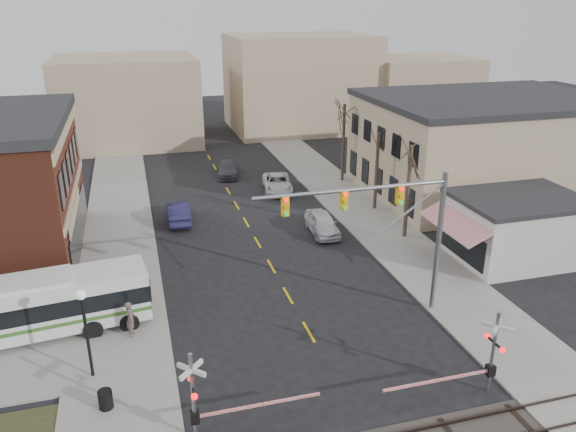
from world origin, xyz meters
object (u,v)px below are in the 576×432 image
at_px(transit_bus, 25,308).
at_px(car_d, 228,168).
at_px(car_a, 322,223).
at_px(street_lamp, 84,316).
at_px(rr_crossing_east, 484,355).
at_px(car_b, 178,212).
at_px(pedestrian_near, 131,319).
at_px(traffic_signal_mast, 392,218).
at_px(pedestrian_far, 84,291).
at_px(trash_bin, 106,399).
at_px(rr_crossing_west, 205,397).
at_px(car_c, 277,183).

distance_m(transit_bus, car_d, 29.44).
bearing_deg(car_a, street_lamp, -136.86).
bearing_deg(transit_bus, rr_crossing_east, -26.89).
bearing_deg(car_b, pedestrian_near, 77.78).
xyz_separation_m(traffic_signal_mast, pedestrian_far, (-15.86, 5.62, -4.83)).
xyz_separation_m(trash_bin, car_a, (15.02, 15.76, 0.24)).
height_order(street_lamp, pedestrian_far, street_lamp).
height_order(traffic_signal_mast, pedestrian_near, traffic_signal_mast).
relative_size(rr_crossing_west, pedestrian_far, 3.47).
bearing_deg(pedestrian_near, rr_crossing_east, -119.91).
bearing_deg(trash_bin, pedestrian_far, 97.89).
relative_size(traffic_signal_mast, rr_crossing_west, 1.83).
bearing_deg(trash_bin, rr_crossing_east, -11.77).
bearing_deg(street_lamp, car_b, 72.97).
bearing_deg(transit_bus, car_a, 25.64).
height_order(rr_crossing_west, street_lamp, street_lamp).
bearing_deg(street_lamp, trash_bin, -75.19).
bearing_deg(trash_bin, transit_bus, 120.14).
relative_size(rr_crossing_west, car_a, 1.22).
bearing_deg(trash_bin, car_d, 71.34).
distance_m(traffic_signal_mast, car_a, 13.03).
distance_m(car_d, pedestrian_near, 28.51).
xyz_separation_m(street_lamp, car_d, (11.50, 29.70, -2.55)).
relative_size(rr_crossing_west, rr_crossing_east, 1.00).
relative_size(rr_crossing_west, car_c, 1.07).
relative_size(street_lamp, car_d, 0.91).
distance_m(transit_bus, street_lamp, 5.53).
relative_size(car_b, pedestrian_near, 2.48).
xyz_separation_m(transit_bus, car_b, (8.90, 14.27, -0.97)).
relative_size(car_c, pedestrian_near, 2.72).
bearing_deg(street_lamp, car_d, 68.83).
height_order(rr_crossing_west, car_c, rr_crossing_west).
bearing_deg(car_a, rr_crossing_east, -84.92).
xyz_separation_m(transit_bus, car_c, (18.21, 19.47, -1.03)).
relative_size(rr_crossing_west, street_lamp, 1.27).
bearing_deg(transit_bus, car_d, 59.95).
relative_size(street_lamp, car_c, 0.84).
height_order(car_c, pedestrian_far, pedestrian_far).
distance_m(car_c, pedestrian_far, 22.95).
bearing_deg(pedestrian_near, car_b, -13.23).
xyz_separation_m(car_c, pedestrian_far, (-15.63, -16.81, 0.20)).
height_order(rr_crossing_west, car_d, rr_crossing_west).
distance_m(transit_bus, trash_bin, 7.82).
xyz_separation_m(car_a, pedestrian_far, (-16.32, -6.41, 0.14)).
relative_size(car_b, pedestrian_far, 2.98).
relative_size(car_d, pedestrian_far, 3.00).
bearing_deg(rr_crossing_west, pedestrian_near, 108.42).
height_order(trash_bin, car_b, car_b).
bearing_deg(car_a, pedestrian_near, -140.27).
distance_m(car_a, car_c, 10.42).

